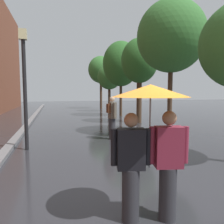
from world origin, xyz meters
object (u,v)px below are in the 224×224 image
at_px(street_tree_5, 101,70).
at_px(street_tree_3, 121,64).
at_px(couple_under_umbrella, 150,131).
at_px(pedestrian_walking_midground, 112,117).
at_px(street_tree_2, 140,61).
at_px(street_tree_4, 109,77).
at_px(street_tree_1, 171,37).
at_px(street_lamp_post, 25,80).

bearing_deg(street_tree_5, street_tree_3, -89.97).
distance_m(couple_under_umbrella, pedestrian_walking_midground, 5.60).
bearing_deg(street_tree_5, couple_under_umbrella, -99.87).
xyz_separation_m(street_tree_5, couple_under_umbrella, (-3.64, -20.92, -2.89)).
relative_size(street_tree_3, pedestrian_walking_midground, 3.32).
distance_m(street_tree_5, couple_under_umbrella, 21.43).
relative_size(street_tree_2, pedestrian_walking_midground, 2.95).
relative_size(street_tree_4, couple_under_umbrella, 2.20).
height_order(street_tree_5, pedestrian_walking_midground, street_tree_5).
relative_size(street_tree_1, street_tree_3, 1.01).
height_order(street_tree_2, couple_under_umbrella, street_tree_2).
bearing_deg(couple_under_umbrella, street_tree_3, 74.82).
bearing_deg(street_tree_3, street_lamp_post, -123.95).
bearing_deg(street_lamp_post, street_tree_4, 64.87).
bearing_deg(street_tree_1, street_tree_4, 89.03).
distance_m(street_tree_3, street_tree_5, 7.49).
xyz_separation_m(street_tree_4, street_lamp_post, (-5.96, -12.71, -0.96)).
xyz_separation_m(street_tree_1, street_tree_5, (0.13, 15.22, 0.02)).
xyz_separation_m(street_tree_3, street_tree_5, (-0.00, 7.48, 0.25)).
bearing_deg(street_tree_2, street_tree_4, 89.48).
bearing_deg(street_tree_1, street_tree_2, 88.13).
bearing_deg(street_tree_4, pedestrian_walking_midground, -103.48).
xyz_separation_m(street_tree_4, street_tree_5, (-0.07, 3.53, 0.99)).
distance_m(couple_under_umbrella, street_lamp_post, 5.27).
xyz_separation_m(couple_under_umbrella, pedestrian_walking_midground, (0.86, 5.51, -0.44)).
distance_m(street_tree_2, couple_under_umbrella, 10.53).
xyz_separation_m(street_tree_2, street_lamp_post, (-5.89, -4.93, -1.41)).
height_order(street_tree_1, street_tree_2, street_tree_1).
relative_size(street_tree_1, couple_under_umbrella, 2.84).
height_order(street_tree_4, pedestrian_walking_midground, street_tree_4).
height_order(street_tree_4, street_tree_5, street_tree_5).
bearing_deg(street_tree_5, street_tree_2, -90.00).
xyz_separation_m(street_tree_1, street_tree_2, (0.13, 3.91, -0.53)).
bearing_deg(pedestrian_walking_midground, street_tree_5, 79.79).
xyz_separation_m(street_tree_2, pedestrian_walking_midground, (-2.77, -4.09, -2.78)).
bearing_deg(street_lamp_post, street_tree_3, 56.05).
height_order(street_tree_1, street_lamp_post, street_tree_1).
relative_size(street_tree_3, street_tree_4, 1.28).
bearing_deg(street_tree_2, street_tree_3, 89.92).
height_order(street_tree_3, street_tree_5, street_tree_5).
relative_size(street_tree_5, street_lamp_post, 1.48).
relative_size(street_tree_1, street_tree_5, 1.00).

